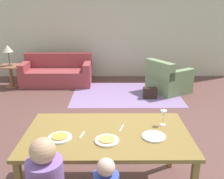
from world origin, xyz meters
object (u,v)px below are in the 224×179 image
Objects in this scene: armchair at (168,80)px; wine_glass at (164,115)px; plate_near_child at (107,140)px; plate_near_woman at (154,136)px; couch at (57,73)px; handbag at (150,93)px; table_lamp at (8,49)px; plate_near_man at (60,138)px; dining_table at (107,138)px; side_table at (11,73)px.

wine_glass is at bearing -103.77° from armchair.
armchair is at bearing 68.43° from plate_near_child.
plate_near_woman is 0.34m from wine_glass.
wine_glass is 0.10× the size of couch.
couch is 2.66m from handbag.
armchair is 4.15m from table_lamp.
wine_glass is 0.58× the size of handbag.
table_lamp is (-2.11, 4.07, 0.24)m from plate_near_man.
plate_near_man is 0.46× the size of table_lamp.
plate_near_woman is at bearing 9.23° from plate_near_child.
plate_near_child is at bearing -57.80° from table_lamp.
couch is 2.97m from armchair.
table_lamp is at bearing 173.99° from armchair.
armchair is (0.97, 3.62, -0.45)m from plate_near_woman.
table_lamp reaches higher than plate_near_child.
plate_near_man reaches higher than dining_table.
armchair is (2.89, -0.69, 0.02)m from couch.
plate_near_man reaches higher than handbag.
armchair is at bearing 61.77° from plate_near_man.
wine_glass reaches higher than handbag.
plate_near_woman reaches higher than dining_table.
side_table is at bearing 165.82° from handbag.
plate_near_child is at bearing -111.57° from armchair.
side_table is (-3.10, 4.05, -0.39)m from plate_near_woman.
wine_glass is at bearing 61.47° from plate_near_woman.
plate_near_woman is at bearing -11.48° from dining_table.
plate_near_man is at bearing -178.84° from plate_near_woman.
wine_glass reaches higher than side_table.
wine_glass is 0.16× the size of armchair.
plate_near_child is at bearing -90.00° from dining_table.
plate_near_child is 0.50m from plate_near_woman.
handbag is (3.56, -0.90, -0.88)m from table_lamp.
plate_near_child reaches higher than dining_table.
handbag is (0.96, 3.23, -0.64)m from plate_near_child.
armchair is 4.09m from side_table.
couch is (-1.43, 4.39, -0.47)m from plate_near_child.
armchair is (1.96, 3.64, -0.45)m from plate_near_man.
handbag is at bearing 65.40° from plate_near_man.
plate_near_woman is 0.78× the size of handbag.
wine_glass is 4.57m from couch.
wine_glass is at bearing -96.27° from handbag.
plate_near_woman is at bearing -52.63° from table_lamp.
dining_table is 5.60× the size of handbag.
plate_near_woman is 0.13× the size of couch.
couch is at bearing 166.66° from armchair.
plate_near_man is at bearing -165.22° from wine_glass.
wine_glass is 2.99m from handbag.
plate_near_child is 0.13× the size of couch.
wine_glass is at bearing -49.28° from side_table.
plate_near_man is 0.99m from plate_near_woman.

